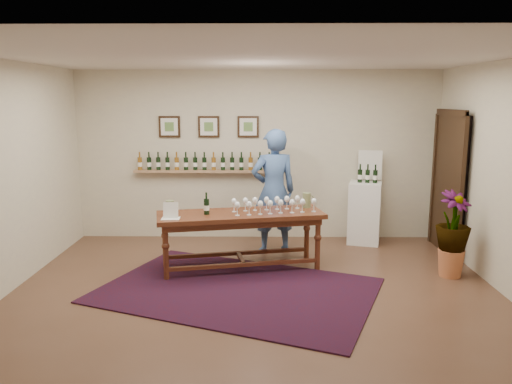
{
  "coord_description": "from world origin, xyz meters",
  "views": [
    {
      "loc": [
        0.09,
        -5.78,
        2.33
      ],
      "look_at": [
        0.0,
        0.8,
        1.1
      ],
      "focal_mm": 35.0,
      "sensor_mm": 36.0,
      "label": 1
    }
  ],
  "objects_px": {
    "tasting_table": "(241,221)",
    "potted_plant": "(453,234)",
    "display_pedestal": "(364,213)",
    "person": "(274,191)"
  },
  "relations": [
    {
      "from": "person",
      "to": "tasting_table",
      "type": "bearing_deg",
      "value": 47.46
    },
    {
      "from": "display_pedestal",
      "to": "person",
      "type": "xyz_separation_m",
      "value": [
        -1.5,
        -0.49,
        0.45
      ]
    },
    {
      "from": "potted_plant",
      "to": "person",
      "type": "relative_size",
      "value": 0.53
    },
    {
      "from": "potted_plant",
      "to": "person",
      "type": "distance_m",
      "value": 2.61
    },
    {
      "from": "tasting_table",
      "to": "potted_plant",
      "type": "xyz_separation_m",
      "value": [
        2.81,
        -0.26,
        -0.1
      ]
    },
    {
      "from": "tasting_table",
      "to": "display_pedestal",
      "type": "height_order",
      "value": "display_pedestal"
    },
    {
      "from": "display_pedestal",
      "to": "potted_plant",
      "type": "bearing_deg",
      "value": -62.16
    },
    {
      "from": "tasting_table",
      "to": "display_pedestal",
      "type": "xyz_separation_m",
      "value": [
        1.97,
        1.32,
        -0.18
      ]
    },
    {
      "from": "tasting_table",
      "to": "display_pedestal",
      "type": "bearing_deg",
      "value": 21.92
    },
    {
      "from": "tasting_table",
      "to": "potted_plant",
      "type": "height_order",
      "value": "potted_plant"
    }
  ]
}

